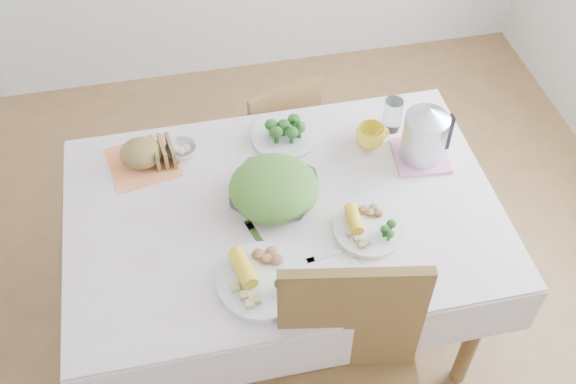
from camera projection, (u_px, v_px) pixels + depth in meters
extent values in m
plane|color=brown|center=(284.00, 322.00, 2.91)|extent=(3.60, 3.60, 0.00)
cube|color=brown|center=(284.00, 272.00, 2.63)|extent=(1.40, 0.90, 0.75)
cube|color=white|center=(284.00, 209.00, 2.35)|extent=(1.50, 1.00, 0.01)
cube|color=brown|center=(266.00, 127.00, 3.05)|extent=(0.47, 0.47, 0.81)
imported|color=white|center=(274.00, 194.00, 2.34)|extent=(0.39, 0.39, 0.07)
cylinder|color=white|center=(263.00, 281.00, 2.13)|extent=(0.34, 0.34, 0.02)
cylinder|color=white|center=(369.00, 229.00, 2.27)|extent=(0.32, 0.32, 0.02)
cylinder|color=beige|center=(284.00, 137.00, 2.57)|extent=(0.26, 0.26, 0.02)
cube|color=#FF8E4F|center=(143.00, 162.00, 2.49)|extent=(0.29, 0.29, 0.00)
ellipsoid|color=brown|center=(141.00, 151.00, 2.45)|extent=(0.18, 0.18, 0.09)
imported|color=white|center=(181.00, 150.00, 2.51)|extent=(0.15, 0.15, 0.04)
imported|color=yellow|center=(371.00, 136.00, 2.52)|extent=(0.14, 0.14, 0.09)
cylinder|color=white|center=(392.00, 116.00, 2.57)|extent=(0.08, 0.08, 0.14)
cube|color=pink|center=(420.00, 156.00, 2.50)|extent=(0.22, 0.22, 0.02)
cylinder|color=#B2B5BA|center=(425.00, 134.00, 2.42)|extent=(0.18, 0.18, 0.22)
cube|color=silver|center=(261.00, 244.00, 2.24)|extent=(0.08, 0.20, 0.00)
cube|color=silver|center=(356.00, 260.00, 2.19)|extent=(0.09, 0.18, 0.00)
cube|color=silver|center=(331.00, 254.00, 2.21)|extent=(0.17, 0.04, 0.00)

